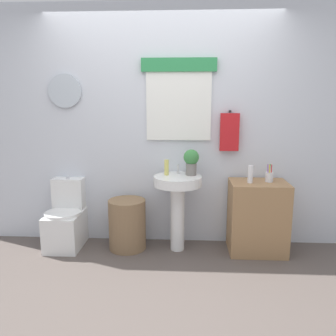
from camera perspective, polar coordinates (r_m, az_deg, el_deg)
name	(u,v)px	position (r m, az deg, el deg)	size (l,w,h in m)	color
ground_plane	(154,291)	(3.12, -2.40, -19.63)	(8.00, 8.00, 0.00)	#564C47
back_wall	(163,127)	(3.83, -0.89, 6.84)	(4.40, 0.18, 2.60)	silver
toilet	(66,221)	(4.01, -16.47, -8.38)	(0.38, 0.51, 0.76)	white
laundry_hamper	(127,224)	(3.81, -6.75, -9.23)	(0.40, 0.40, 0.55)	#846647
pedestal_sink	(178,195)	(3.65, 1.60, -4.53)	(0.51, 0.51, 0.82)	white
faucet	(178,169)	(3.71, 1.67, -0.19)	(0.03, 0.03, 0.10)	silver
wooden_cabinet	(257,217)	(3.80, 14.57, -7.87)	(0.59, 0.44, 0.76)	#9E754C
soap_bottle	(167,167)	(3.64, -0.24, 0.10)	(0.05, 0.05, 0.16)	#DBD166
potted_plant	(191,160)	(3.63, 3.87, 1.26)	(0.16, 0.16, 0.27)	slate
lotion_bottle	(250,174)	(3.61, 13.46, -1.02)	(0.05, 0.05, 0.18)	white
toothbrush_cup	(269,177)	(3.72, 16.39, -1.39)	(0.08, 0.08, 0.19)	silver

